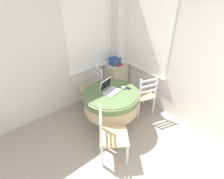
% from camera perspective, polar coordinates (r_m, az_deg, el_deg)
% --- Properties ---
extents(corner_room_shell, '(4.42, 4.96, 2.55)m').
position_cam_1_polar(corner_room_shell, '(2.99, 4.21, 8.81)').
color(corner_room_shell, silver).
rests_on(corner_room_shell, ground_plane).
extents(round_dining_table, '(1.04, 1.04, 0.75)m').
position_cam_1_polar(round_dining_table, '(3.23, -0.34, -3.40)').
color(round_dining_table, '#4C3D2D').
rests_on(round_dining_table, ground_plane).
extents(laptop, '(0.36, 0.33, 0.23)m').
position_cam_1_polar(laptop, '(3.14, -0.79, 0.19)').
color(laptop, white).
rests_on(laptop, round_dining_table).
extents(computer_mouse, '(0.06, 0.09, 0.05)m').
position_cam_1_polar(computer_mouse, '(3.23, 3.75, 0.64)').
color(computer_mouse, silver).
rests_on(computer_mouse, round_dining_table).
extents(cell_phone, '(0.09, 0.13, 0.01)m').
position_cam_1_polar(cell_phone, '(3.26, 5.27, 0.44)').
color(cell_phone, '#2D2D33').
rests_on(cell_phone, round_dining_table).
extents(dining_chair_near_back_window, '(0.50, 0.49, 0.93)m').
position_cam_1_polar(dining_chair_near_back_window, '(3.86, -6.25, 0.61)').
color(dining_chair_near_back_window, tan).
rests_on(dining_chair_near_back_window, ground_plane).
extents(dining_chair_near_right_window, '(0.52, 0.54, 0.93)m').
position_cam_1_polar(dining_chair_near_right_window, '(3.65, 10.18, -1.78)').
color(dining_chair_near_right_window, tan).
rests_on(dining_chair_near_right_window, ground_plane).
extents(dining_chair_camera_near, '(0.59, 0.59, 0.93)m').
position_cam_1_polar(dining_chair_camera_near, '(2.75, -0.39, -15.04)').
color(dining_chair_camera_near, tan).
rests_on(dining_chair_camera_near, ground_plane).
extents(corner_cabinet, '(0.51, 0.40, 0.76)m').
position_cam_1_polar(corner_cabinet, '(4.35, 1.41, 3.74)').
color(corner_cabinet, beige).
rests_on(corner_cabinet, ground_plane).
extents(storage_box, '(0.22, 0.17, 0.18)m').
position_cam_1_polar(storage_box, '(4.13, 1.05, 9.33)').
color(storage_box, '#2D4C93').
rests_on(storage_box, corner_cabinet).
extents(book_on_cabinet, '(0.15, 0.23, 0.02)m').
position_cam_1_polar(book_on_cabinet, '(4.15, 1.70, 8.30)').
color(book_on_cabinet, '#BC3338').
rests_on(book_on_cabinet, corner_cabinet).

